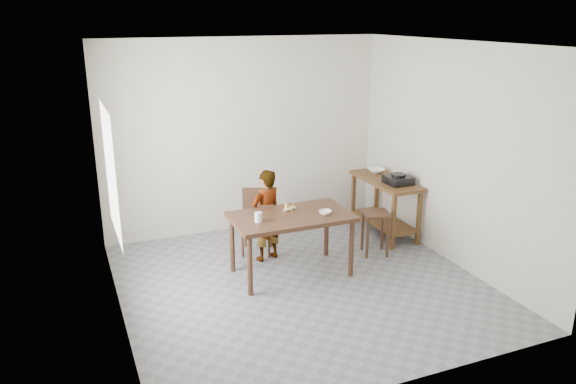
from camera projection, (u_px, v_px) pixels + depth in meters
name	position (u px, v px, depth m)	size (l,w,h in m)	color
floor	(301.00, 285.00, 6.51)	(4.00, 4.00, 0.04)	slate
ceiling	(303.00, 41.00, 5.67)	(4.00, 4.00, 0.04)	white
wall_back	(244.00, 136.00, 7.87)	(4.00, 0.04, 2.70)	beige
wall_front	(408.00, 237.00, 4.31)	(4.00, 0.04, 2.70)	beige
wall_left	(109.00, 194.00, 5.35)	(0.04, 4.00, 2.70)	beige
wall_right	(454.00, 155.00, 6.83)	(0.04, 4.00, 2.70)	beige
window_pane	(111.00, 173.00, 5.50)	(0.02, 1.10, 1.30)	silver
dining_table	(291.00, 244.00, 6.65)	(1.40, 0.80, 0.75)	#402718
prep_counter	(384.00, 206.00, 7.89)	(0.50, 1.20, 0.80)	#55371B
child	(266.00, 215.00, 6.99)	(0.43, 0.28, 1.18)	white
dining_chair	(257.00, 222.00, 7.26)	(0.40, 0.40, 0.82)	#402718
stool	(375.00, 233.00, 7.24)	(0.32, 0.32, 0.57)	#402718
glass_tumbler	(258.00, 217.00, 6.31)	(0.09, 0.09, 0.11)	silver
small_bowl	(325.00, 212.00, 6.55)	(0.14, 0.14, 0.05)	white
banana	(290.00, 208.00, 6.66)	(0.17, 0.12, 0.06)	#D8B354
serving_bowl	(376.00, 171.00, 8.07)	(0.23, 0.23, 0.06)	white
gas_burner	(398.00, 180.00, 7.54)	(0.32, 0.32, 0.11)	black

